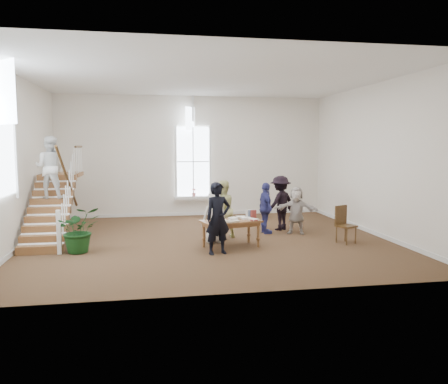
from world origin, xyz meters
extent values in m
plane|color=#452F1B|center=(0.00, 0.00, 0.00)|extent=(10.00, 10.00, 0.00)
plane|color=white|center=(0.00, 4.50, 2.25)|extent=(10.00, 0.00, 10.00)
plane|color=white|center=(0.00, -4.50, 2.25)|extent=(10.00, 0.00, 10.00)
plane|color=white|center=(-5.00, 0.00, 2.25)|extent=(0.00, 9.00, 9.00)
plane|color=white|center=(5.00, 0.00, 2.25)|extent=(0.00, 9.00, 9.00)
plane|color=white|center=(0.00, 0.00, 4.50)|extent=(10.00, 10.00, 0.00)
cube|color=white|center=(0.00, 4.32, 0.70)|extent=(1.45, 0.28, 0.10)
plane|color=white|center=(0.00, 4.44, 2.05)|extent=(2.60, 0.00, 2.60)
plane|color=white|center=(0.00, 4.44, 3.65)|extent=(0.60, 0.60, 0.85)
plane|color=white|center=(-4.94, -1.50, 2.60)|extent=(0.00, 2.40, 2.40)
cube|color=white|center=(0.00, 4.47, 0.06)|extent=(10.00, 0.04, 0.12)
imported|color=pink|center=(0.00, 4.29, 0.90)|extent=(0.17, 0.17, 0.30)
cube|color=brown|center=(-4.35, -0.80, 0.10)|extent=(1.10, 0.30, 0.20)
cube|color=brown|center=(-4.35, -0.50, 0.30)|extent=(1.10, 0.30, 0.20)
cube|color=brown|center=(-4.35, -0.20, 0.50)|extent=(1.10, 0.30, 0.20)
cube|color=brown|center=(-4.35, 0.10, 0.70)|extent=(1.10, 0.30, 0.20)
cube|color=brown|center=(-4.35, 0.40, 0.90)|extent=(1.10, 0.30, 0.20)
cube|color=brown|center=(-4.35, 0.70, 1.10)|extent=(1.10, 0.30, 0.20)
cube|color=brown|center=(-4.35, 1.00, 1.30)|extent=(1.10, 0.30, 0.20)
cube|color=brown|center=(-4.35, 1.30, 1.50)|extent=(1.10, 0.30, 0.20)
cube|color=brown|center=(-4.35, 1.60, 1.70)|extent=(1.10, 0.30, 0.20)
cube|color=brown|center=(-4.35, 2.50, 1.74)|extent=(1.10, 1.20, 0.12)
cube|color=white|center=(-3.86, -0.95, 0.55)|extent=(0.10, 0.10, 1.10)
cylinder|color=#37230F|center=(-3.85, 0.40, 1.75)|extent=(0.07, 2.74, 1.86)
imported|color=silver|center=(-4.35, 0.70, 2.06)|extent=(0.94, 0.79, 1.72)
cube|color=brown|center=(0.44, -0.93, 0.69)|extent=(1.66, 1.10, 0.05)
cube|color=brown|center=(0.44, -0.93, 0.61)|extent=(1.51, 0.96, 0.10)
cylinder|color=brown|center=(-0.13, -1.36, 0.33)|extent=(0.07, 0.07, 0.66)
cylinder|color=brown|center=(1.15, -1.05, 0.33)|extent=(0.07, 0.07, 0.66)
cylinder|color=brown|center=(-0.26, -0.82, 0.33)|extent=(0.07, 0.07, 0.66)
cylinder|color=brown|center=(1.02, -0.50, 0.33)|extent=(0.07, 0.07, 0.66)
cube|color=silver|center=(0.51, -0.88, 0.74)|extent=(0.21, 0.26, 0.06)
cube|color=beige|center=(0.50, -0.71, 0.73)|extent=(0.19, 0.22, 0.03)
cube|color=tan|center=(0.38, -1.19, 0.73)|extent=(0.35, 0.36, 0.04)
cube|color=silver|center=(0.17, -1.12, 0.74)|extent=(0.24, 0.22, 0.05)
cube|color=#4C5972|center=(0.12, -0.97, 0.73)|extent=(0.19, 0.21, 0.03)
cube|color=maroon|center=(1.02, -1.05, 0.73)|extent=(0.19, 0.23, 0.03)
cube|color=white|center=(0.87, -0.83, 0.74)|extent=(0.27, 0.24, 0.05)
cube|color=#BFB299|center=(0.56, -0.77, 0.74)|extent=(0.26, 0.25, 0.05)
cube|color=silver|center=(0.76, -0.66, 0.74)|extent=(0.24, 0.25, 0.05)
cube|color=beige|center=(0.53, -1.08, 0.73)|extent=(0.20, 0.28, 0.03)
cube|color=tan|center=(0.17, -1.19, 0.73)|extent=(0.26, 0.28, 0.03)
cube|color=silver|center=(1.02, -1.00, 0.73)|extent=(0.30, 0.34, 0.04)
imported|color=black|center=(-0.01, -1.58, 0.89)|extent=(0.74, 0.58, 1.78)
imported|color=beige|center=(0.09, -0.33, 0.71)|extent=(0.78, 0.59, 1.43)
imported|color=#CECB80|center=(0.39, 0.17, 0.84)|extent=(1.03, 0.97, 1.67)
imported|color=navy|center=(1.81, 0.66, 0.77)|extent=(0.45, 0.94, 1.55)
imported|color=black|center=(2.41, 1.11, 0.86)|extent=(1.28, 1.13, 1.72)
imported|color=beige|center=(2.71, 0.46, 0.71)|extent=(1.38, 0.95, 1.43)
imported|color=#133D15|center=(-3.40, -0.83, 0.58)|extent=(1.26, 1.17, 1.15)
cube|color=#37230F|center=(3.63, -1.02, 0.48)|extent=(0.58, 0.58, 0.05)
cube|color=#37230F|center=(3.55, -0.84, 0.76)|extent=(0.42, 0.22, 0.53)
cylinder|color=#37230F|center=(3.54, -1.26, 0.23)|extent=(0.04, 0.04, 0.46)
cylinder|color=#37230F|center=(3.86, -1.12, 0.23)|extent=(0.04, 0.04, 0.46)
cylinder|color=#37230F|center=(3.39, -0.93, 0.23)|extent=(0.04, 0.04, 0.46)
cylinder|color=#37230F|center=(3.72, -0.79, 0.23)|extent=(0.04, 0.04, 0.46)
camera|label=1|loc=(-1.66, -12.01, 2.68)|focal=35.00mm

